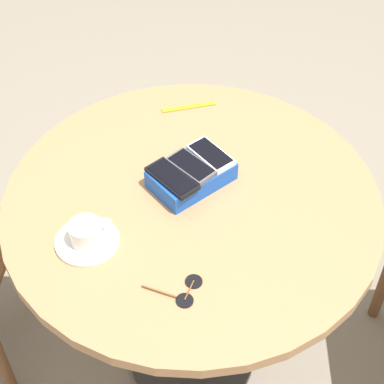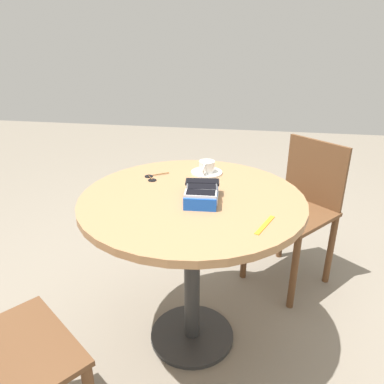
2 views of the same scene
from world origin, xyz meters
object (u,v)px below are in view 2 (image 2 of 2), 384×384
round_table (192,224)px  phone_box (202,195)px  chair_near_window (298,211)px  phone_white (201,194)px  lanyard_strap (265,225)px  phone_black (202,182)px  sunglasses (152,178)px  coffee_cup (207,166)px  saucer (207,172)px  phone_gray (202,188)px

round_table → phone_box: 0.16m
chair_near_window → phone_white: bearing=145.7°
lanyard_strap → phone_black: bearing=47.6°
lanyard_strap → chair_near_window: size_ratio=0.19×
lanyard_strap → sunglasses: 0.61m
phone_white → chair_near_window: 0.88m
phone_black → lanyard_strap: phone_black is taller
phone_black → lanyard_strap: bearing=-132.4°
phone_black → sunglasses: phone_black is taller
round_table → phone_black: bearing=-50.9°
phone_black → phone_box: bearing=-174.3°
phone_white → lanyard_strap: bearing=-113.8°
phone_white → phone_black: bearing=4.7°
round_table → sunglasses: sunglasses is taller
phone_box → phone_white: size_ratio=1.62×
coffee_cup → chair_near_window: chair_near_window is taller
phone_box → saucer: size_ratio=1.38×
coffee_cup → sunglasses: bearing=112.4°
phone_gray → coffee_cup: (0.30, 0.02, -0.02)m
phone_box → saucer: bearing=3.4°
round_table → phone_gray: size_ratio=7.13×
phone_white → phone_gray: bearing=3.5°
phone_box → saucer: 0.30m
sunglasses → coffee_cup: bearing=-67.6°
phone_white → lanyard_strap: phone_white is taller
phone_white → sunglasses: (0.26, 0.26, -0.05)m
phone_gray → phone_white: bearing=-176.5°
saucer → coffee_cup: bearing=171.8°
round_table → coffee_cup: size_ratio=9.03×
lanyard_strap → chair_near_window: 0.85m
phone_white → sunglasses: bearing=44.8°
phone_white → saucer: phone_white is taller
saucer → lanyard_strap: 0.53m
phone_box → coffee_cup: bearing=3.5°
phone_box → phone_gray: (0.00, -0.00, 0.03)m
chair_near_window → sunglasses: bearing=119.6°
round_table → chair_near_window: size_ratio=1.12×
phone_box → phone_white: bearing=-176.4°
sunglasses → chair_near_window: 0.87m
saucer → coffee_cup: size_ratio=1.44×
phone_white → round_table: bearing=27.7°
round_table → phone_white: 0.21m
round_table → chair_near_window: chair_near_window is taller
chair_near_window → phone_gray: bearing=142.9°
phone_white → chair_near_window: (0.66, -0.45, -0.36)m
phone_box → sunglasses: bearing=51.9°
phone_box → lanyard_strap: size_ratio=1.33×
round_table → sunglasses: (0.17, 0.21, 0.13)m
phone_white → phone_gray: size_ratio=0.97×
phone_black → phone_white: bearing=-175.3°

